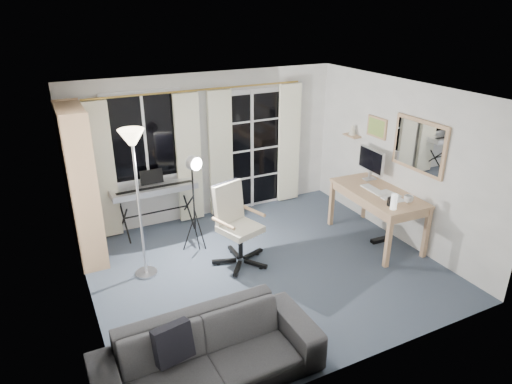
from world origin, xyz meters
TOP-DOWN VIEW (x-y plane):
  - floor at (0.00, 0.00)m, footprint 4.50×4.00m
  - window at (-1.05, 1.97)m, footprint 1.20×0.08m
  - french_door at (0.75, 1.97)m, footprint 1.32×0.09m
  - curtains at (-0.14, 1.88)m, footprint 3.60×0.07m
  - bookshelf at (-2.13, 1.43)m, footprint 0.35×1.01m
  - torchiere_lamp at (-1.50, 0.59)m, footprint 0.41×0.41m
  - keyboard_piano at (-1.04, 1.70)m, footprint 1.32×0.65m
  - studio_light at (-0.66, 0.87)m, footprint 0.34×0.34m
  - office_chair at (-0.28, 0.40)m, footprint 0.79×0.75m
  - desk at (1.88, -0.02)m, footprint 0.82×1.54m
  - monitor at (2.08, 0.43)m, footprint 0.20×0.58m
  - desk_clutter at (1.80, -0.26)m, footprint 0.50×0.91m
  - mug at (1.98, -0.52)m, footprint 0.14×0.11m
  - wall_mirror at (2.22, -0.35)m, footprint 0.04×0.94m
  - framed_print at (2.23, 0.55)m, footprint 0.03×0.42m
  - wall_shelf at (2.16, 1.05)m, footprint 0.16×0.30m
  - sofa at (-1.42, -1.55)m, footprint 2.15×0.64m

SIDE VIEW (x-z plane):
  - floor at x=0.00m, z-range -0.02..0.00m
  - sofa at x=-1.42m, z-range 0.00..0.84m
  - desk_clutter at x=1.80m, z-range 0.12..1.14m
  - office_chair at x=-0.28m, z-range 0.10..1.24m
  - desk at x=1.88m, z-range 0.30..1.11m
  - keyboard_piano at x=-1.04m, z-range 0.25..1.20m
  - mug at x=1.98m, z-range 0.80..0.94m
  - french_door at x=0.75m, z-range -0.03..2.08m
  - bookshelf at x=-2.13m, z-range -0.06..2.12m
  - curtains at x=-0.14m, z-range 0.03..2.16m
  - monitor at x=2.08m, z-range 0.86..1.36m
  - studio_light at x=-0.66m, z-range 0.45..1.95m
  - wall_shelf at x=2.16m, z-range 1.32..1.50m
  - window at x=-1.05m, z-range 0.80..2.20m
  - wall_mirror at x=2.22m, z-range 1.18..1.92m
  - framed_print at x=2.23m, z-range 1.44..1.76m
  - torchiere_lamp at x=-1.50m, z-range 0.61..2.62m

